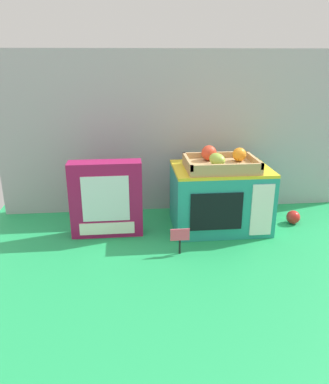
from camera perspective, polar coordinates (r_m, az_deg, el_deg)
name	(u,v)px	position (r m, az deg, el deg)	size (l,w,h in m)	color
ground_plane	(189,233)	(1.58, 3.70, -6.15)	(1.70, 1.70, 0.00)	#219E54
display_back_panel	(180,133)	(1.74, 2.40, 8.81)	(1.61, 0.03, 0.72)	#A0A3A8
toy_microwave	(220,197)	(1.61, 8.30, -0.80)	(0.39, 0.28, 0.26)	teal
food_groups_crate	(221,163)	(1.54, 8.41, 4.37)	(0.28, 0.21, 0.08)	tan
cookie_set_box	(106,199)	(1.53, -8.71, -1.05)	(0.28, 0.08, 0.30)	#99144C
price_sign	(180,237)	(1.39, 2.32, -6.79)	(0.07, 0.01, 0.10)	black
loose_toy_apple	(293,217)	(1.74, 18.69, -3.58)	(0.06, 0.06, 0.06)	red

